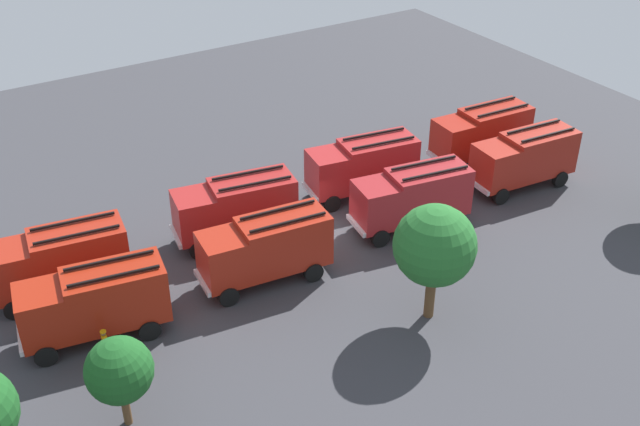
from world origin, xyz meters
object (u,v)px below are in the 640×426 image
object	(u,v)px
tree_1	(435,246)
traffic_cone_1	(404,246)
fire_truck_7	(94,301)
fire_truck_0	(482,132)
tree_2	(119,371)
fire_truck_6	(266,247)
traffic_cone_0	(497,167)
fire_truck_5	(412,196)
fire_truck_1	(363,165)
fire_truck_2	(236,206)
firefighter_0	(105,344)
fire_truck_4	(525,157)
fire_truck_3	(60,259)

from	to	relation	value
tree_1	traffic_cone_1	bearing A→B (deg)	-115.30
fire_truck_7	traffic_cone_1	world-z (taller)	fire_truck_7
fire_truck_0	tree_2	size ratio (longest dim) A/B	1.63
fire_truck_6	fire_truck_0	bearing A→B (deg)	-160.80
fire_truck_0	fire_truck_7	distance (m)	29.03
fire_truck_0	traffic_cone_0	world-z (taller)	fire_truck_0
fire_truck_6	traffic_cone_0	xyz separation A→B (m)	(-19.40, -2.64, -1.85)
fire_truck_5	tree_1	distance (m)	8.75
fire_truck_1	fire_truck_7	world-z (taller)	same
fire_truck_2	firefighter_0	size ratio (longest dim) A/B	4.14
fire_truck_0	fire_truck_5	size ratio (longest dim) A/B	0.98
fire_truck_2	fire_truck_4	xyz separation A→B (m)	(-18.73, 4.37, 0.00)
fire_truck_0	fire_truck_4	world-z (taller)	same
tree_1	traffic_cone_0	xyz separation A→B (m)	(-13.82, -9.74, -4.00)
fire_truck_6	firefighter_0	xyz separation A→B (m)	(9.54, 1.68, -1.13)
firefighter_0	traffic_cone_0	world-z (taller)	firefighter_0
fire_truck_7	fire_truck_2	bearing A→B (deg)	-146.48
fire_truck_1	tree_1	size ratio (longest dim) A/B	1.17
fire_truck_2	fire_truck_5	bearing A→B (deg)	164.44
fire_truck_2	fire_truck_7	xyz separation A→B (m)	(9.77, 4.32, 0.00)
fire_truck_6	traffic_cone_1	distance (m)	8.51
fire_truck_0	fire_truck_6	bearing A→B (deg)	16.83
fire_truck_7	tree_1	size ratio (longest dim) A/B	1.17
fire_truck_2	fire_truck_6	bearing A→B (deg)	93.33
fire_truck_1	tree_1	xyz separation A→B (m)	(4.14, 12.04, 2.15)
fire_truck_6	tree_1	bearing A→B (deg)	134.19
fire_truck_2	tree_1	distance (m)	12.93
fire_truck_7	firefighter_0	xyz separation A→B (m)	(0.28, 1.97, -1.13)
fire_truck_4	fire_truck_6	distance (m)	19.24
fire_truck_0	traffic_cone_1	world-z (taller)	fire_truck_0
tree_1	firefighter_0	bearing A→B (deg)	-19.72
traffic_cone_1	tree_2	bearing A→B (deg)	13.11
fire_truck_7	firefighter_0	size ratio (longest dim) A/B	4.14
fire_truck_6	firefighter_0	size ratio (longest dim) A/B	4.09
tree_2	fire_truck_6	bearing A→B (deg)	-149.42
tree_2	traffic_cone_0	xyz separation A→B (m)	(-29.49, -8.60, -2.72)
fire_truck_4	traffic_cone_0	size ratio (longest dim) A/B	12.15
fire_truck_3	tree_2	world-z (taller)	tree_2
fire_truck_5	traffic_cone_0	world-z (taller)	fire_truck_5
fire_truck_0	firefighter_0	bearing A→B (deg)	15.79
fire_truck_0	fire_truck_4	xyz separation A→B (m)	(0.22, 4.32, 0.00)
tree_2	fire_truck_1	bearing A→B (deg)	-151.18
fire_truck_5	fire_truck_7	size ratio (longest dim) A/B	1.00
fire_truck_0	tree_1	distance (m)	18.25
fire_truck_6	tree_2	world-z (taller)	tree_2
tree_1	traffic_cone_1	xyz separation A→B (m)	(-2.54, -5.38, -4.01)
firefighter_0	tree_2	bearing A→B (deg)	-92.14
firefighter_0	tree_1	world-z (taller)	tree_1
fire_truck_0	fire_truck_5	bearing A→B (deg)	28.57
fire_truck_3	traffic_cone_1	xyz separation A→B (m)	(-17.81, 6.41, -1.86)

